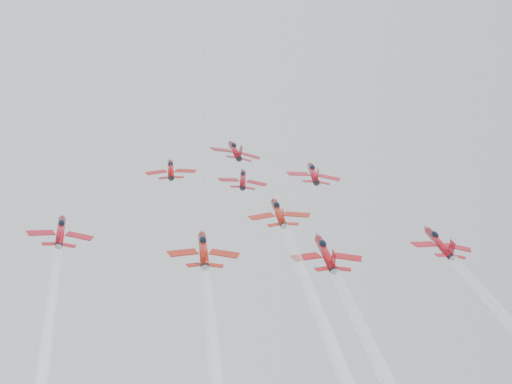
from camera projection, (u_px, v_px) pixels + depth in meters
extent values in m
cylinder|color=maroon|center=(235.00, 151.00, 143.09)|extent=(1.21, 9.72, 7.35)
cone|color=maroon|center=(231.00, 142.00, 149.35)|extent=(1.21, 2.68, 2.39)
cone|color=black|center=(239.00, 160.00, 137.35)|extent=(1.21, 1.78, 1.76)
ellipsoid|color=black|center=(234.00, 145.00, 145.28)|extent=(1.10, 2.56, 2.21)
cube|color=maroon|center=(221.00, 152.00, 141.71)|extent=(4.51, 2.90, 1.23)
cube|color=maroon|center=(250.00, 154.00, 142.87)|extent=(4.51, 2.90, 1.23)
cube|color=maroon|center=(239.00, 152.00, 138.17)|extent=(0.13, 2.90, 2.95)
cube|color=maroon|center=(231.00, 158.00, 138.08)|extent=(2.17, 1.43, 0.71)
cube|color=maroon|center=(246.00, 159.00, 138.67)|extent=(2.17, 1.43, 0.71)
cylinder|color=#A7100F|center=(171.00, 170.00, 126.09)|extent=(1.06, 8.45, 6.39)
cone|color=#A7100F|center=(169.00, 160.00, 131.53)|extent=(1.06, 2.33, 2.08)
cone|color=black|center=(172.00, 179.00, 121.09)|extent=(1.06, 1.55, 1.53)
ellipsoid|color=black|center=(170.00, 164.00, 127.99)|extent=(0.96, 2.22, 1.92)
cube|color=#A7100F|center=(156.00, 171.00, 124.89)|extent=(3.92, 2.52, 1.07)
cube|color=#A7100F|center=(186.00, 172.00, 125.89)|extent=(3.92, 2.52, 1.07)
cube|color=#A7100F|center=(173.00, 171.00, 121.80)|extent=(0.12, 2.52, 2.56)
cube|color=#A7100F|center=(164.00, 177.00, 121.73)|extent=(1.88, 1.25, 0.62)
cube|color=#A7100F|center=(180.00, 178.00, 122.25)|extent=(1.88, 1.25, 0.62)
cylinder|color=maroon|center=(243.00, 180.00, 125.53)|extent=(1.02, 8.16, 6.17)
cone|color=maroon|center=(238.00, 170.00, 130.78)|extent=(1.02, 2.25, 2.01)
cone|color=black|center=(247.00, 189.00, 120.71)|extent=(1.02, 1.50, 1.47)
ellipsoid|color=black|center=(241.00, 174.00, 127.37)|extent=(0.93, 2.15, 1.86)
cube|color=maroon|center=(229.00, 181.00, 124.37)|extent=(3.78, 2.43, 1.04)
cube|color=maroon|center=(257.00, 182.00, 125.34)|extent=(3.78, 2.43, 1.04)
cube|color=maroon|center=(247.00, 181.00, 121.39)|extent=(0.11, 2.43, 2.47)
cube|color=maroon|center=(239.00, 187.00, 121.32)|extent=(1.82, 1.20, 0.59)
cube|color=maroon|center=(254.00, 188.00, 121.82)|extent=(1.82, 1.20, 0.59)
cylinder|color=#B21022|center=(313.00, 174.00, 134.21)|extent=(1.20, 9.62, 7.27)
cone|color=#B21022|center=(305.00, 164.00, 140.40)|extent=(1.20, 2.66, 2.37)
cone|color=black|center=(321.00, 184.00, 128.52)|extent=(1.20, 1.76, 1.74)
ellipsoid|color=black|center=(311.00, 167.00, 136.37)|extent=(1.09, 2.53, 2.19)
cube|color=#B21022|center=(299.00, 175.00, 132.84)|extent=(4.46, 2.87, 1.22)
cube|color=#B21022|center=(329.00, 177.00, 133.98)|extent=(4.46, 2.87, 1.22)
cube|color=#B21022|center=(321.00, 175.00, 129.33)|extent=(0.13, 2.87, 2.92)
cube|color=#B21022|center=(312.00, 182.00, 129.24)|extent=(2.14, 1.42, 0.70)
cube|color=#B21022|center=(328.00, 183.00, 129.83)|extent=(2.14, 1.42, 0.70)
cylinder|color=#B22111|center=(279.00, 213.00, 111.22)|extent=(1.13, 9.08, 6.87)
cone|color=#B22111|center=(271.00, 200.00, 117.07)|extent=(1.13, 2.51, 2.23)
cone|color=black|center=(286.00, 227.00, 105.85)|extent=(1.13, 1.67, 1.64)
ellipsoid|color=black|center=(276.00, 205.00, 113.26)|extent=(1.03, 2.39, 2.07)
cube|color=#B22111|center=(262.00, 215.00, 109.93)|extent=(4.21, 2.71, 1.15)
cube|color=#B22111|center=(297.00, 216.00, 111.01)|extent=(4.21, 2.71, 1.15)
cube|color=#B22111|center=(286.00, 216.00, 106.61)|extent=(0.12, 2.71, 2.76)
cube|color=#B22111|center=(275.00, 224.00, 106.53)|extent=(2.02, 1.34, 0.66)
cube|color=#B22111|center=(294.00, 225.00, 107.09)|extent=(2.02, 1.34, 0.66)
cylinder|color=#AA1020|center=(61.00, 232.00, 94.30)|extent=(1.01, 8.07, 6.10)
cone|color=#AA1020|center=(64.00, 217.00, 99.50)|extent=(1.01, 2.23, 1.99)
cone|color=black|center=(57.00, 247.00, 89.53)|extent=(1.01, 1.48, 1.46)
ellipsoid|color=black|center=(62.00, 223.00, 96.12)|extent=(0.92, 2.12, 1.84)
cube|color=#AA1020|center=(41.00, 234.00, 93.16)|extent=(3.74, 2.41, 1.03)
cube|color=#AA1020|center=(79.00, 235.00, 94.11)|extent=(3.74, 2.41, 1.03)
cube|color=#AA1020|center=(58.00, 236.00, 90.21)|extent=(0.11, 2.40, 2.45)
cube|color=#AA1020|center=(47.00, 244.00, 90.13)|extent=(1.80, 1.19, 0.59)
cube|color=#AA1020|center=(68.00, 245.00, 90.63)|extent=(1.80, 1.19, 0.59)
cylinder|color=#AC1E10|center=(203.00, 250.00, 94.08)|extent=(1.11, 8.92, 6.75)
cone|color=#AC1E10|center=(199.00, 232.00, 99.83)|extent=(1.11, 2.46, 2.19)
cone|color=black|center=(208.00, 269.00, 88.81)|extent=(1.11, 1.64, 1.61)
ellipsoid|color=black|center=(202.00, 240.00, 96.09)|extent=(1.01, 2.35, 2.03)
cube|color=#AC1E10|center=(183.00, 252.00, 92.82)|extent=(4.14, 2.66, 1.13)
cube|color=#AC1E10|center=(225.00, 254.00, 93.88)|extent=(4.14, 2.66, 1.13)
cube|color=#AC1E10|center=(208.00, 256.00, 89.56)|extent=(0.12, 2.66, 2.71)
cube|color=#AC1E10|center=(196.00, 265.00, 89.48)|extent=(1.99, 1.32, 0.65)
cube|color=#AC1E10|center=(218.00, 266.00, 90.03)|extent=(1.99, 1.32, 0.65)
cylinder|color=#AE1017|center=(326.00, 254.00, 97.78)|extent=(1.15, 9.20, 6.96)
cone|color=#AE1017|center=(314.00, 236.00, 103.71)|extent=(1.15, 2.54, 2.26)
cone|color=black|center=(337.00, 272.00, 92.33)|extent=(1.15, 1.69, 1.66)
ellipsoid|color=black|center=(322.00, 244.00, 99.85)|extent=(1.05, 2.42, 2.09)
cube|color=#AE1017|center=(307.00, 256.00, 96.47)|extent=(4.27, 2.75, 1.17)
cube|color=#AE1017|center=(347.00, 258.00, 97.56)|extent=(4.27, 2.75, 1.17)
cube|color=#AE1017|center=(336.00, 260.00, 93.11)|extent=(0.13, 2.74, 2.79)
cube|color=#AE1017|center=(324.00, 269.00, 93.02)|extent=(2.05, 1.36, 0.67)
cube|color=#AE1017|center=(346.00, 269.00, 93.59)|extent=(2.05, 1.36, 0.67)
cylinder|color=#AE101F|center=(439.00, 243.00, 106.85)|extent=(1.09, 8.76, 6.62)
cone|color=#AE101F|center=(424.00, 228.00, 112.48)|extent=(1.09, 2.42, 2.15)
cone|color=black|center=(455.00, 259.00, 101.67)|extent=(1.09, 1.61, 1.58)
ellipsoid|color=black|center=(434.00, 235.00, 108.82)|extent=(0.99, 2.30, 1.99)
cube|color=#AE101F|center=(425.00, 245.00, 105.60)|extent=(4.06, 2.61, 1.11)
cube|color=#AE101F|center=(458.00, 247.00, 106.64)|extent=(4.06, 2.61, 1.11)
cube|color=#AE101F|center=(453.00, 248.00, 102.40)|extent=(0.12, 2.61, 2.66)
cube|color=#AE101F|center=(443.00, 256.00, 102.32)|extent=(1.95, 1.29, 0.64)
cube|color=#AE101F|center=(461.00, 256.00, 102.86)|extent=(1.95, 1.29, 0.64)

